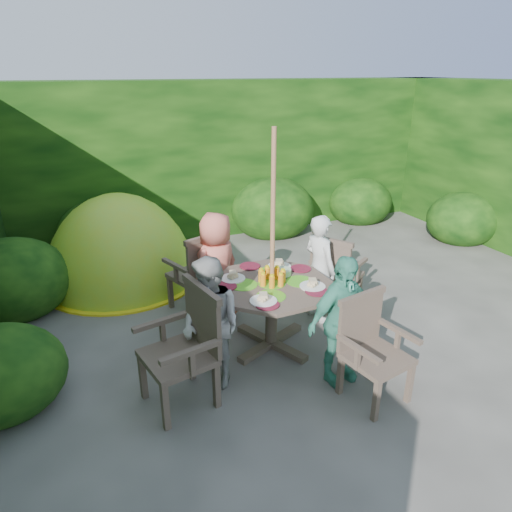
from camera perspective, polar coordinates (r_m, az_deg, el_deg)
name	(u,v)px	position (r m, az deg, el deg)	size (l,w,h in m)	color
ground	(352,334)	(5.10, 11.89, -9.56)	(60.00, 60.00, 0.00)	#4C4843
hedge_enclosure	(298,193)	(5.66, 5.29, 7.88)	(9.00, 9.00, 2.50)	black
patio_table	(272,293)	(4.52, 2.01, -4.67)	(1.62, 1.62, 0.86)	#46382D
parasol_pole	(272,246)	(4.31, 2.07, 1.21)	(0.04, 0.04, 2.20)	#945F3B
garden_chair_right	(335,272)	(5.37, 9.82, -1.96)	(0.68, 0.70, 0.89)	#46382D
garden_chair_left	(186,346)	(3.89, -8.69, -11.03)	(0.64, 0.69, 0.99)	#46382D
garden_chair_back	(199,271)	(5.27, -7.09, -1.93)	(0.70, 0.66, 0.94)	#46382D
garden_chair_front	(371,347)	(4.06, 14.16, -10.95)	(0.61, 0.56, 0.88)	#46382D
child_right	(319,268)	(5.09, 7.93, -1.54)	(0.45, 0.29, 1.23)	silver
child_left	(211,324)	(4.02, -5.63, -8.43)	(0.59, 0.46, 1.21)	#A8A6A2
child_back	(217,268)	(5.01, -4.91, -1.54)	(0.62, 0.40, 1.26)	#DA6C5A
child_front	(340,321)	(4.10, 10.51, -7.99)	(0.71, 0.30, 1.22)	#47A689
dome_tent	(124,279)	(6.47, -16.19, -2.82)	(2.22, 2.22, 2.36)	#B2CB27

